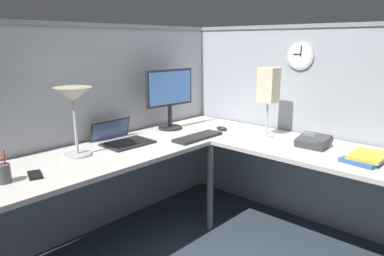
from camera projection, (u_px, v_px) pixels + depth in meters
The scene contains 15 objects.
ground_plane at pixel (212, 243), 2.66m from camera, with size 6.80×6.80×0.00m, color #2D3842.
cubicle_wall_back at pixel (96, 129), 2.78m from camera, with size 2.57×0.12×1.58m.
cubicle_wall_right at pixel (307, 125), 2.93m from camera, with size 0.12×2.37×1.58m.
desk at pixel (205, 169), 2.38m from camera, with size 2.35×2.15×0.73m.
monitor at pixel (170, 94), 2.99m from camera, with size 0.46×0.20×0.50m.
laptop at pixel (120, 139), 2.66m from camera, with size 0.35×0.39×0.22m.
keyboard at pixel (198, 137), 2.75m from camera, with size 0.43×0.14×0.02m, color #232326.
computer_mouse at pixel (222, 128), 3.00m from camera, with size 0.06×0.10×0.03m, color #232326.
desk_lamp_dome at pixel (73, 100), 2.25m from camera, with size 0.24×0.24×0.44m.
pen_cup at pixel (3, 173), 1.88m from camera, with size 0.08×0.08×0.18m.
cell_phone at pixel (35, 175), 1.99m from camera, with size 0.07×0.14×0.01m, color black.
office_phone at pixel (314, 142), 2.52m from camera, with size 0.19×0.21×0.11m.
book_stack at pixel (367, 158), 2.23m from camera, with size 0.31×0.25×0.04m.
desk_lamp_paper at pixel (269, 87), 2.73m from camera, with size 0.13×0.13×0.53m.
wall_clock at pixel (301, 56), 2.81m from camera, with size 0.04×0.22×0.22m.
Camera 1 is at (-1.87, -1.49, 1.45)m, focal length 33.80 mm.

